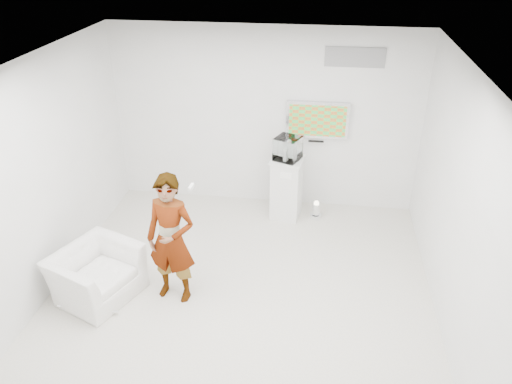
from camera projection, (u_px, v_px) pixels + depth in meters
room at (239, 192)px, 5.94m from camera, size 5.01×5.01×3.00m
tv at (317, 120)px, 7.95m from camera, size 1.00×0.08×0.60m
logo_decal at (355, 57)px, 7.44m from camera, size 0.90×0.02×0.30m
person at (171, 239)px, 6.17m from camera, size 0.70×0.52×1.75m
armchair at (96, 274)px, 6.44m from camera, size 1.22×1.29×0.66m
pedestal at (287, 188)px, 8.12m from camera, size 0.56×0.56×1.03m
floor_uplight at (316, 210)px, 8.22m from camera, size 0.20×0.20×0.30m
vitrine at (288, 148)px, 7.79m from camera, size 0.47×0.47×0.36m
console at (288, 153)px, 7.83m from camera, size 0.09×0.15×0.20m
wii_remote at (191, 187)px, 5.89m from camera, size 0.04×0.14×0.04m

